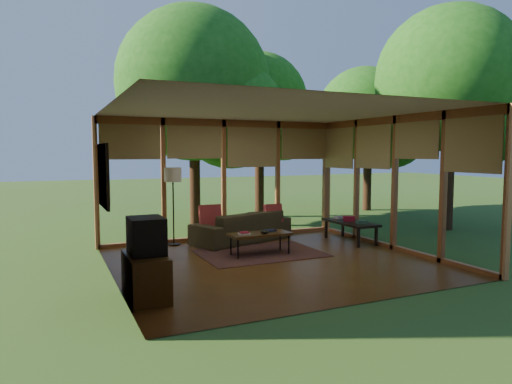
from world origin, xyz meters
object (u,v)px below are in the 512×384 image
coffee_table (260,235)px  television (146,236)px  sofa (242,227)px  media_cabinet (146,276)px  floor_lamp (173,179)px  side_console (350,223)px

coffee_table → television: bearing=-145.3°
sofa → coffee_table: size_ratio=1.90×
television → media_cabinet: bearing=180.0°
media_cabinet → floor_lamp: 3.72m
sofa → media_cabinet: (-2.70, -3.09, -0.03)m
media_cabinet → floor_lamp: (1.23, 3.33, 1.11)m
sofa → media_cabinet: size_ratio=2.28×
media_cabinet → side_console: media_cabinet is taller
floor_lamp → coffee_table: (1.28, -1.61, -1.01)m
floor_lamp → television: bearing=-110.0°
television → floor_lamp: 3.59m
media_cabinet → floor_lamp: floor_lamp is taller
sofa → floor_lamp: bearing=-28.4°
floor_lamp → side_console: (3.64, -1.25, -1.00)m
floor_lamp → side_console: floor_lamp is taller
media_cabinet → coffee_table: (2.51, 1.73, 0.09)m
coffee_table → side_console: 2.39m
coffee_table → side_console: side_console is taller
sofa → coffee_table: sofa is taller
television → coffee_table: size_ratio=0.46×
television → side_console: 5.30m
sofa → television: 4.13m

